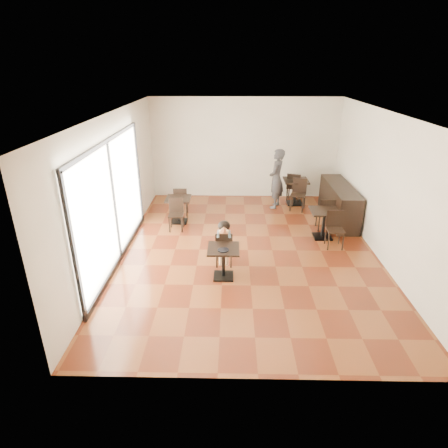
{
  "coord_description": "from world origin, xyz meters",
  "views": [
    {
      "loc": [
        -0.41,
        -8.03,
        4.17
      ],
      "look_at": [
        -0.56,
        -0.74,
        1.0
      ],
      "focal_mm": 30.0,
      "sensor_mm": 36.0,
      "label": 1
    }
  ],
  "objects_px": {
    "child_chair": "(224,248)",
    "chair_back_b": "(298,195)",
    "chair_left_b": "(176,215)",
    "adult_patron": "(276,179)",
    "cafe_table_mid": "(323,224)",
    "chair_mid_b": "(335,230)",
    "child_table": "(223,263)",
    "chair_mid_a": "(325,213)",
    "cafe_table_left": "(179,210)",
    "chair_back_a": "(294,187)",
    "chair_left_a": "(181,201)",
    "child": "(224,243)",
    "cafe_table_back": "(295,192)"
  },
  "relations": [
    {
      "from": "chair_left_a",
      "to": "chair_left_b",
      "type": "bearing_deg",
      "value": 88.48
    },
    {
      "from": "chair_left_a",
      "to": "chair_mid_a",
      "type": "bearing_deg",
      "value": 165.15
    },
    {
      "from": "cafe_table_mid",
      "to": "chair_mid_a",
      "type": "relative_size",
      "value": 0.83
    },
    {
      "from": "child_table",
      "to": "chair_mid_a",
      "type": "bearing_deg",
      "value": 43.77
    },
    {
      "from": "child_chair",
      "to": "chair_back_a",
      "type": "bearing_deg",
      "value": -117.35
    },
    {
      "from": "child_table",
      "to": "cafe_table_back",
      "type": "xyz_separation_m",
      "value": [
        2.17,
        4.5,
        0.06
      ]
    },
    {
      "from": "cafe_table_mid",
      "to": "chair_mid_b",
      "type": "bearing_deg",
      "value": -74.67
    },
    {
      "from": "child_table",
      "to": "cafe_table_left",
      "type": "height_order",
      "value": "cafe_table_left"
    },
    {
      "from": "cafe_table_mid",
      "to": "chair_left_b",
      "type": "bearing_deg",
      "value": 174.14
    },
    {
      "from": "cafe_table_back",
      "to": "chair_left_a",
      "type": "distance_m",
      "value": 3.63
    },
    {
      "from": "child_table",
      "to": "chair_left_b",
      "type": "bearing_deg",
      "value": 118.9
    },
    {
      "from": "child",
      "to": "adult_patron",
      "type": "relative_size",
      "value": 0.57
    },
    {
      "from": "chair_mid_a",
      "to": "cafe_table_left",
      "type": "bearing_deg",
      "value": -5.06
    },
    {
      "from": "chair_mid_b",
      "to": "chair_mid_a",
      "type": "bearing_deg",
      "value": 90.58
    },
    {
      "from": "chair_left_a",
      "to": "chair_back_a",
      "type": "xyz_separation_m",
      "value": [
        3.49,
        1.25,
        0.05
      ]
    },
    {
      "from": "child_chair",
      "to": "chair_back_b",
      "type": "xyz_separation_m",
      "value": [
        2.17,
        3.4,
        0.07
      ]
    },
    {
      "from": "child",
      "to": "child_chair",
      "type": "bearing_deg",
      "value": 0.0
    },
    {
      "from": "chair_mid_b",
      "to": "chair_left_a",
      "type": "distance_m",
      "value": 4.47
    },
    {
      "from": "chair_back_b",
      "to": "chair_mid_a",
      "type": "bearing_deg",
      "value": -52.1
    },
    {
      "from": "chair_left_b",
      "to": "child_chair",
      "type": "bearing_deg",
      "value": -55.88
    },
    {
      "from": "cafe_table_back",
      "to": "chair_mid_b",
      "type": "height_order",
      "value": "chair_mid_b"
    },
    {
      "from": "child",
      "to": "chair_mid_b",
      "type": "distance_m",
      "value": 2.81
    },
    {
      "from": "chair_mid_b",
      "to": "chair_back_b",
      "type": "bearing_deg",
      "value": 101.75
    },
    {
      "from": "child_table",
      "to": "adult_patron",
      "type": "bearing_deg",
      "value": 70.13
    },
    {
      "from": "cafe_table_mid",
      "to": "adult_patron",
      "type": "bearing_deg",
      "value": 114.3
    },
    {
      "from": "chair_left_a",
      "to": "chair_back_b",
      "type": "xyz_separation_m",
      "value": [
        3.49,
        0.45,
        0.05
      ]
    },
    {
      "from": "child",
      "to": "chair_mid_b",
      "type": "height_order",
      "value": "child"
    },
    {
      "from": "child_chair",
      "to": "adult_patron",
      "type": "bearing_deg",
      "value": -112.59
    },
    {
      "from": "chair_back_a",
      "to": "chair_back_b",
      "type": "bearing_deg",
      "value": 108.46
    },
    {
      "from": "child_chair",
      "to": "cafe_table_mid",
      "type": "relative_size",
      "value": 1.1
    },
    {
      "from": "child",
      "to": "chair_left_a",
      "type": "relative_size",
      "value": 1.2
    },
    {
      "from": "chair_left_a",
      "to": "child_chair",
      "type": "bearing_deg",
      "value": 112.65
    },
    {
      "from": "adult_patron",
      "to": "chair_back_a",
      "type": "height_order",
      "value": "adult_patron"
    },
    {
      "from": "child_table",
      "to": "chair_back_a",
      "type": "relative_size",
      "value": 0.72
    },
    {
      "from": "chair_left_a",
      "to": "child_table",
      "type": "bearing_deg",
      "value": 109.19
    },
    {
      "from": "cafe_table_back",
      "to": "chair_left_b",
      "type": "distance_m",
      "value": 4.07
    },
    {
      "from": "adult_patron",
      "to": "chair_back_b",
      "type": "height_order",
      "value": "adult_patron"
    },
    {
      "from": "chair_mid_a",
      "to": "chair_back_b",
      "type": "relative_size",
      "value": 0.94
    },
    {
      "from": "chair_mid_a",
      "to": "chair_mid_b",
      "type": "xyz_separation_m",
      "value": [
        0.0,
        -1.1,
        0.0
      ]
    },
    {
      "from": "chair_left_b",
      "to": "chair_back_b",
      "type": "bearing_deg",
      "value": 22.52
    },
    {
      "from": "cafe_table_back",
      "to": "chair_mid_a",
      "type": "distance_m",
      "value": 2.01
    },
    {
      "from": "adult_patron",
      "to": "chair_back_a",
      "type": "relative_size",
      "value": 1.9
    },
    {
      "from": "chair_back_a",
      "to": "adult_patron",
      "type": "bearing_deg",
      "value": 58.3
    },
    {
      "from": "child_chair",
      "to": "child",
      "type": "xyz_separation_m",
      "value": [
        0.0,
        0.0,
        0.11
      ]
    },
    {
      "from": "adult_patron",
      "to": "chair_left_b",
      "type": "bearing_deg",
      "value": -39.07
    },
    {
      "from": "adult_patron",
      "to": "child_chair",
      "type": "bearing_deg",
      "value": -4.13
    },
    {
      "from": "adult_patron",
      "to": "chair_mid_a",
      "type": "distance_m",
      "value": 2.06
    },
    {
      "from": "child",
      "to": "cafe_table_left",
      "type": "height_order",
      "value": "child"
    },
    {
      "from": "adult_patron",
      "to": "chair_mid_a",
      "type": "height_order",
      "value": "adult_patron"
    },
    {
      "from": "cafe_table_mid",
      "to": "chair_mid_a",
      "type": "bearing_deg",
      "value": 74.67
    }
  ]
}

